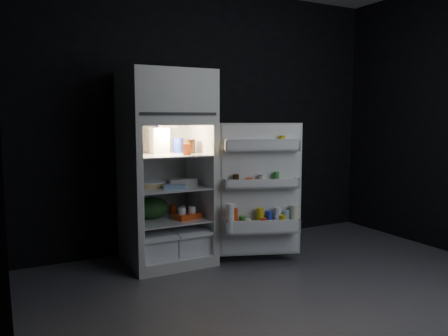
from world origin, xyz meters
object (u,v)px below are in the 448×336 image
refrigerator (165,161)px  milk_jug (158,141)px  yogurt_tray (188,216)px  egg_carton (182,183)px  fridge_door (261,193)px

refrigerator → milk_jug: (-0.05, 0.03, 0.19)m
refrigerator → yogurt_tray: bearing=-46.9°
refrigerator → yogurt_tray: (0.15, -0.17, -0.50)m
milk_jug → egg_carton: 0.45m
refrigerator → milk_jug: 0.20m
refrigerator → fridge_door: size_ratio=1.46×
fridge_door → milk_jug: (-0.79, 0.54, 0.47)m
refrigerator → milk_jug: bearing=147.4°
fridge_door → milk_jug: bearing=145.5°
refrigerator → egg_carton: (0.12, -0.12, -0.19)m
refrigerator → fridge_door: (0.73, -0.51, -0.28)m
milk_jug → egg_carton: bearing=-46.6°
milk_jug → yogurt_tray: 0.75m
refrigerator → egg_carton: bearing=-46.0°
milk_jug → fridge_door: bearing=-38.7°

